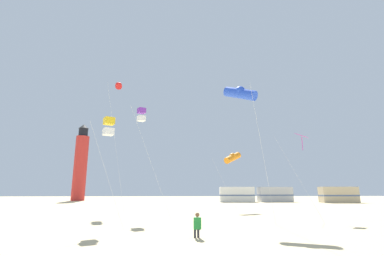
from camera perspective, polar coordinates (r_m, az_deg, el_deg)
name	(u,v)px	position (r m, az deg, el deg)	size (l,w,h in m)	color
kite_flyer_standing	(197,225)	(13.72, 1.07, -19.14)	(0.35, 0.51, 1.16)	#238438
kite_tube_scarlet	(119,86)	(33.70, -14.79, 8.25)	(2.46, 2.82, 14.64)	silver
kite_tube_blue	(240,93)	(20.18, 9.82, 7.04)	(3.22, 3.13, 9.60)	silver
kite_box_gold	(109,126)	(18.54, -16.65, 0.30)	(2.16, 1.81, 6.73)	silver
kite_diamond_magenta	(301,138)	(24.17, 21.45, -1.98)	(2.93, 2.93, 6.71)	silver
kite_tube_orange	(233,157)	(31.35, 8.29, -5.98)	(3.48, 3.43, 6.43)	silver
kite_box_violet	(141,115)	(24.41, -10.29, 2.67)	(3.19, 3.09, 9.11)	silver
lighthouse_distant	(81,164)	(66.51, -21.81, -6.84)	(2.80, 2.80, 16.80)	red
rv_van_white	(237,195)	(54.86, 9.14, -13.28)	(6.60, 2.82, 2.80)	white
rv_van_silver	(275,194)	(57.41, 16.59, -12.89)	(6.57, 2.73, 2.80)	#B7BABF
rv_van_tan	(338,195)	(58.01, 27.75, -11.98)	(6.55, 2.68, 2.80)	#C6B28C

